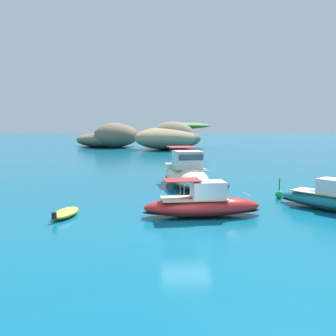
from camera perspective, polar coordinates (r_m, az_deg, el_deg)
The scene contains 8 objects.
ground_plane at distance 19.13m, azimuth 2.82°, elevation -9.28°, with size 400.00×400.00×0.00m, color #0C5B7A.
islet_large at distance 82.00m, azimuth 0.52°, elevation 4.80°, with size 19.81×23.73×6.02m.
islet_small at distance 90.31m, azimuth -8.92°, elevation 4.77°, with size 17.97×17.72×5.76m.
motorboat_teal at distance 25.12m, azimuth 23.63°, elevation -4.45°, with size 5.73×6.39×1.96m.
motorboat_cream at distance 32.06m, azimuth 2.76°, elevation -0.90°, with size 4.60×10.84×3.29m.
motorboat_red at distance 21.49m, azimuth 5.38°, elevation -5.62°, with size 7.07×2.72×2.17m.
dinghy_tender at distance 22.20m, azimuth -15.53°, elevation -6.68°, with size 1.57×2.87×0.58m.
channel_buoy at distance 27.86m, azimuth 16.76°, elevation -3.80°, with size 0.56×0.56×1.48m.
Camera 1 is at (-1.38, -18.35, 5.25)m, focal length 39.52 mm.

